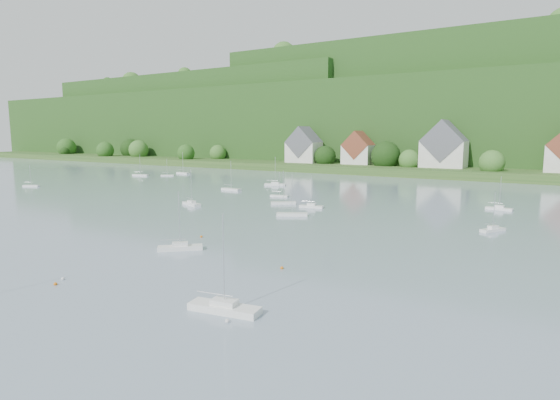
% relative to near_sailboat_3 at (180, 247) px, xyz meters
% --- Properties ---
extents(far_shore_strip, '(600.00, 60.00, 3.00)m').
position_rel_near_sailboat_3_xyz_m(far_shore_strip, '(-1.42, 149.18, 1.06)').
color(far_shore_strip, '#294D1C').
rests_on(far_shore_strip, ground).
extents(forested_ridge, '(620.00, 181.22, 69.89)m').
position_rel_near_sailboat_3_xyz_m(forested_ridge, '(-1.02, 217.75, 22.45)').
color(forested_ridge, '#1B3C13').
rests_on(forested_ridge, ground).
extents(village_building_0, '(14.00, 10.40, 16.00)m').
position_rel_near_sailboat_3_xyz_m(village_building_0, '(-56.42, 136.18, 9.08)').
color(village_building_0, beige).
rests_on(village_building_0, far_shore_strip).
extents(village_building_1, '(12.00, 9.36, 14.00)m').
position_rel_near_sailboat_3_xyz_m(village_building_1, '(-31.42, 138.18, 8.32)').
color(village_building_1, beige).
rests_on(village_building_1, far_shore_strip).
extents(village_building_2, '(16.00, 11.44, 18.00)m').
position_rel_near_sailboat_3_xyz_m(village_building_2, '(3.58, 137.18, 9.83)').
color(village_building_2, beige).
rests_on(village_building_2, far_shore_strip).
extents(near_sailboat_3, '(5.53, 5.26, 8.06)m').
position_rel_near_sailboat_3_xyz_m(near_sailboat_3, '(0.00, 0.00, 0.00)').
color(near_sailboat_3, white).
rests_on(near_sailboat_3, ground).
extents(near_sailboat_4, '(6.80, 2.91, 8.90)m').
position_rel_near_sailboat_3_xyz_m(near_sailboat_4, '(19.03, -14.15, 0.03)').
color(near_sailboat_4, white).
rests_on(near_sailboat_4, ground).
extents(mooring_buoy_0, '(0.38, 0.38, 0.38)m').
position_rel_near_sailboat_3_xyz_m(mooring_buoy_0, '(-0.62, -17.71, -0.44)').
color(mooring_buoy_0, orange).
rests_on(mooring_buoy_0, ground).
extents(mooring_buoy_1, '(0.38, 0.38, 0.38)m').
position_rel_near_sailboat_3_xyz_m(mooring_buoy_1, '(-1.57, -16.25, -0.44)').
color(mooring_buoy_1, silver).
rests_on(mooring_buoy_1, ground).
extents(mooring_buoy_2, '(0.40, 0.40, 0.40)m').
position_rel_near_sailboat_3_xyz_m(mooring_buoy_2, '(16.40, -0.23, -0.44)').
color(mooring_buoy_2, orange).
rests_on(mooring_buoy_2, ground).
extents(mooring_buoy_3, '(0.39, 0.39, 0.39)m').
position_rel_near_sailboat_3_xyz_m(mooring_buoy_3, '(-2.75, 7.36, -0.44)').
color(mooring_buoy_3, orange).
rests_on(mooring_buoy_3, ground).
extents(mooring_buoy_4, '(0.42, 0.42, 0.42)m').
position_rel_near_sailboat_3_xyz_m(mooring_buoy_4, '(20.67, -15.83, -0.44)').
color(mooring_buoy_4, silver).
rests_on(mooring_buoy_4, ground).
extents(far_sailboat_cluster, '(198.77, 79.07, 8.71)m').
position_rel_near_sailboat_3_xyz_m(far_sailboat_cluster, '(5.48, 66.07, -0.06)').
color(far_sailboat_cluster, white).
rests_on(far_sailboat_cluster, ground).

